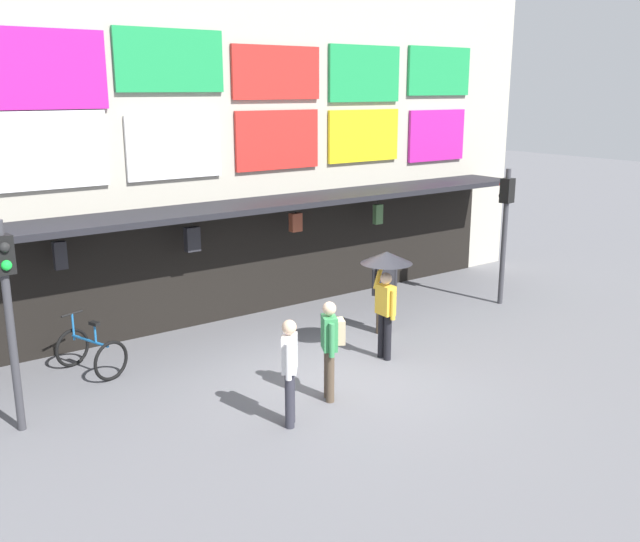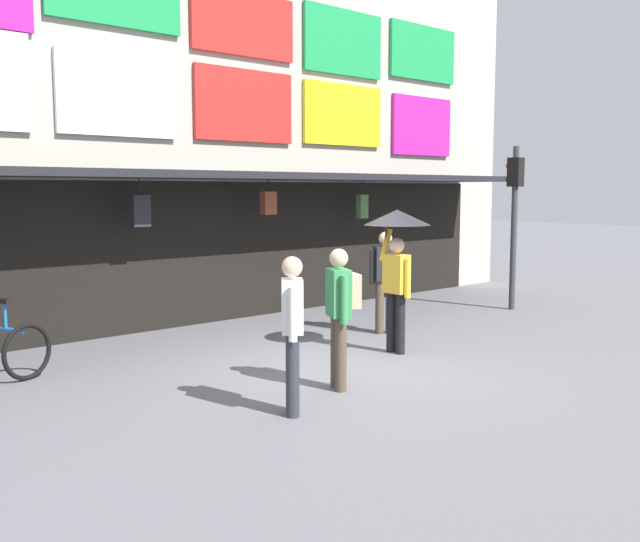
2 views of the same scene
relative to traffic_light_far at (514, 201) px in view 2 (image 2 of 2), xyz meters
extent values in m
plane|color=slate|center=(-5.66, -1.17, -2.14)|extent=(80.00, 80.00, 0.00)
cube|color=#B2AD9E|center=(-5.66, 3.43, 1.86)|extent=(18.00, 1.20, 8.00)
cube|color=black|center=(-5.66, 2.13, 0.46)|extent=(15.30, 1.40, 0.12)
cube|color=red|center=(-4.43, 2.78, 3.16)|extent=(2.20, 0.08, 1.12)
cube|color=green|center=(-1.97, 2.78, 3.16)|extent=(2.09, 0.08, 1.29)
cube|color=green|center=(0.49, 2.78, 3.25)|extent=(2.13, 0.08, 1.19)
cube|color=white|center=(-6.89, 2.78, 1.70)|extent=(2.02, 0.08, 1.26)
cube|color=red|center=(-4.43, 2.78, 1.73)|extent=(2.12, 0.08, 1.28)
cube|color=yellow|center=(-1.97, 2.78, 1.73)|extent=(2.11, 0.08, 1.22)
cube|color=#B71E93|center=(0.49, 2.78, 1.64)|extent=(1.94, 0.08, 1.30)
cylinder|color=black|center=(-6.86, 2.24, 0.27)|extent=(0.02, 0.02, 0.26)
cube|color=#232328|center=(-6.86, 2.24, -0.10)|extent=(0.29, 0.17, 0.49)
cylinder|color=black|center=(-4.42, 2.13, 0.29)|extent=(0.02, 0.02, 0.21)
cube|color=brown|center=(-4.42, 2.13, -0.01)|extent=(0.26, 0.16, 0.40)
cylinder|color=black|center=(-1.91, 2.28, 0.26)|extent=(0.02, 0.02, 0.28)
cube|color=#477042|center=(-1.91, 2.28, -0.12)|extent=(0.22, 0.13, 0.48)
cube|color=black|center=(-5.66, 2.81, -0.89)|extent=(15.30, 0.04, 2.50)
cylinder|color=#38383D|center=(0.00, -0.01, -0.54)|extent=(0.12, 0.12, 3.20)
cube|color=black|center=(0.00, -0.01, 0.56)|extent=(0.31, 0.28, 0.56)
sphere|color=red|center=(-0.02, 0.12, 0.69)|extent=(0.15, 0.15, 0.15)
sphere|color=black|center=(-0.02, 0.12, 0.43)|extent=(0.15, 0.15, 0.15)
torus|color=black|center=(-9.12, 1.00, -1.78)|extent=(0.70, 0.28, 0.72)
cylinder|color=#1E66A8|center=(-9.24, 1.37, -1.36)|extent=(0.04, 0.04, 0.35)
cube|color=black|center=(-9.24, 1.37, -1.17)|extent=(0.16, 0.22, 0.06)
cylinder|color=black|center=(-4.58, -1.14, -1.70)|extent=(0.14, 0.14, 0.88)
cylinder|color=black|center=(-4.57, -0.96, -1.70)|extent=(0.14, 0.14, 0.88)
cube|color=gold|center=(-4.57, -1.05, -0.98)|extent=(0.23, 0.37, 0.56)
sphere|color=beige|center=(-4.57, -1.05, -0.57)|extent=(0.22, 0.22, 0.22)
cylinder|color=gold|center=(-4.58, -1.27, -1.03)|extent=(0.09, 0.09, 0.56)
cylinder|color=gold|center=(-4.57, -0.83, -0.58)|extent=(0.23, 0.09, 0.48)
cylinder|color=#4C3823|center=(-4.57, -0.83, -0.47)|extent=(0.02, 0.02, 0.55)
cone|color=black|center=(-4.57, -1.05, -0.17)|extent=(0.96, 0.96, 0.22)
cylinder|color=brown|center=(-3.72, 0.08, -1.70)|extent=(0.14, 0.14, 0.88)
cylinder|color=brown|center=(-3.56, -0.01, -1.70)|extent=(0.14, 0.14, 0.88)
cube|color=#232328|center=(-3.64, 0.04, -0.98)|extent=(0.42, 0.36, 0.56)
sphere|color=beige|center=(-3.64, 0.04, -0.57)|extent=(0.22, 0.22, 0.22)
cylinder|color=#232328|center=(-3.84, 0.14, -1.03)|extent=(0.09, 0.09, 0.56)
cylinder|color=#232328|center=(-3.45, -0.07, -1.03)|extent=(0.09, 0.09, 0.56)
cylinder|color=brown|center=(-6.56, -1.97, -1.70)|extent=(0.14, 0.14, 0.88)
cylinder|color=brown|center=(-6.48, -1.81, -1.70)|extent=(0.14, 0.14, 0.88)
cube|color=#388E51|center=(-6.52, -1.89, -0.98)|extent=(0.36, 0.42, 0.56)
sphere|color=beige|center=(-6.52, -1.89, -0.57)|extent=(0.22, 0.22, 0.22)
cylinder|color=#388E51|center=(-6.62, -2.09, -1.03)|extent=(0.09, 0.09, 0.56)
cylinder|color=#388E51|center=(-6.42, -1.70, -1.03)|extent=(0.09, 0.09, 0.56)
cube|color=tan|center=(-6.38, -1.97, -0.96)|extent=(0.27, 0.32, 0.40)
cylinder|color=#2D2D38|center=(-7.60, -2.34, -1.70)|extent=(0.14, 0.14, 0.88)
cylinder|color=#2D2D38|center=(-7.49, -2.20, -1.70)|extent=(0.14, 0.14, 0.88)
cube|color=white|center=(-7.54, -2.27, -0.98)|extent=(0.40, 0.42, 0.56)
sphere|color=beige|center=(-7.54, -2.27, -0.57)|extent=(0.22, 0.22, 0.22)
cylinder|color=white|center=(-7.68, -2.44, -1.03)|extent=(0.09, 0.09, 0.56)
cylinder|color=white|center=(-7.41, -2.10, -1.03)|extent=(0.09, 0.09, 0.56)
camera|label=1|loc=(-13.00, -10.48, 2.84)|focal=39.68mm
camera|label=2|loc=(-12.29, -7.98, 0.23)|focal=40.55mm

